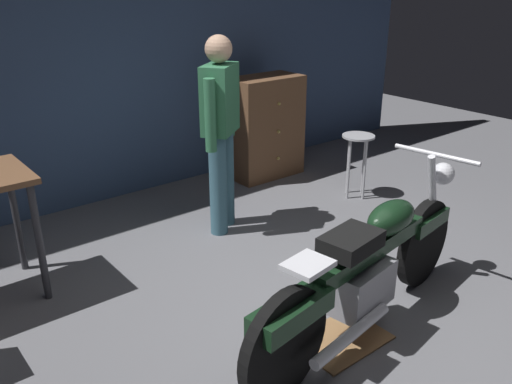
{
  "coord_description": "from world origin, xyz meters",
  "views": [
    {
      "loc": [
        -2.22,
        -2.1,
        2.11
      ],
      "look_at": [
        0.03,
        0.7,
        0.65
      ],
      "focal_mm": 37.78,
      "sensor_mm": 36.0,
      "label": 1
    }
  ],
  "objects_px": {
    "motorcycle": "(368,267)",
    "wooden_dresser": "(265,127)",
    "shop_stool": "(358,149)",
    "person_standing": "(221,127)"
  },
  "relations": [
    {
      "from": "motorcycle",
      "to": "shop_stool",
      "type": "distance_m",
      "value": 2.24
    },
    {
      "from": "person_standing",
      "to": "shop_stool",
      "type": "relative_size",
      "value": 2.61
    },
    {
      "from": "person_standing",
      "to": "shop_stool",
      "type": "bearing_deg",
      "value": 134.99
    },
    {
      "from": "person_standing",
      "to": "wooden_dresser",
      "type": "bearing_deg",
      "value": 179.27
    },
    {
      "from": "person_standing",
      "to": "shop_stool",
      "type": "height_order",
      "value": "person_standing"
    },
    {
      "from": "person_standing",
      "to": "wooden_dresser",
      "type": "height_order",
      "value": "person_standing"
    },
    {
      "from": "motorcycle",
      "to": "person_standing",
      "type": "distance_m",
      "value": 1.83
    },
    {
      "from": "motorcycle",
      "to": "wooden_dresser",
      "type": "bearing_deg",
      "value": 54.35
    },
    {
      "from": "person_standing",
      "to": "motorcycle",
      "type": "bearing_deg",
      "value": 48.91
    },
    {
      "from": "shop_stool",
      "to": "wooden_dresser",
      "type": "relative_size",
      "value": 0.58
    }
  ]
}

